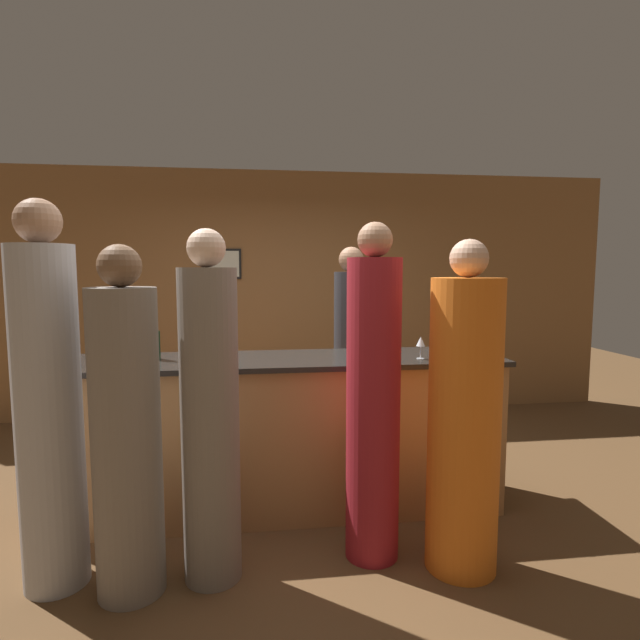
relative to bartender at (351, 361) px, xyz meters
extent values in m
plane|color=brown|center=(-0.60, -0.80, -0.89)|extent=(14.00, 14.00, 0.00)
cube|color=olive|center=(-0.60, 1.58, 0.51)|extent=(8.00, 0.06, 2.80)
cube|color=black|center=(-1.19, 1.54, 0.86)|extent=(0.44, 0.02, 0.34)
cube|color=silver|center=(-1.19, 1.53, 0.86)|extent=(0.39, 0.00, 0.29)
cube|color=#B27F4C|center=(-0.60, -0.80, -0.37)|extent=(2.92, 0.64, 1.04)
cube|color=black|center=(-0.60, -0.80, 0.17)|extent=(2.98, 0.70, 0.04)
cylinder|color=#2D2D33|center=(0.00, 0.00, -0.06)|extent=(0.29, 0.29, 1.67)
sphere|color=#A37556|center=(0.00, 0.00, 0.88)|extent=(0.21, 0.21, 0.21)
cylinder|color=gray|center=(-1.06, -1.55, -0.04)|extent=(0.31, 0.31, 1.70)
sphere|color=beige|center=(-1.06, -1.55, 0.91)|extent=(0.20, 0.20, 0.20)
cylinder|color=orange|center=(0.33, -1.63, -0.07)|extent=(0.40, 0.40, 1.65)
sphere|color=tan|center=(0.33, -1.63, 0.85)|extent=(0.21, 0.21, 0.21)
cylinder|color=gray|center=(-1.48, -1.62, -0.09)|extent=(0.35, 0.35, 1.60)
sphere|color=brown|center=(-1.48, -1.62, 0.81)|extent=(0.21, 0.21, 0.21)
cylinder|color=maroon|center=(-0.15, -1.46, -0.02)|extent=(0.31, 0.31, 1.76)
sphere|color=#A37556|center=(-0.15, -1.46, 0.96)|extent=(0.20, 0.20, 0.20)
cylinder|color=#B2B2B7|center=(-1.89, -1.50, 0.02)|extent=(0.33, 0.33, 1.82)
sphere|color=#A37556|center=(-1.89, -1.50, 1.04)|extent=(0.23, 0.23, 0.23)
cylinder|color=black|center=(-1.50, -0.74, 0.28)|extent=(0.07, 0.07, 0.19)
cylinder|color=black|center=(-1.50, -0.74, 0.42)|extent=(0.03, 0.03, 0.08)
cylinder|color=#9E9993|center=(0.63, -0.67, 0.29)|extent=(0.19, 0.19, 0.20)
cylinder|color=silver|center=(0.44, -1.07, 0.19)|extent=(0.05, 0.05, 0.00)
cylinder|color=silver|center=(0.44, -1.07, 0.23)|extent=(0.01, 0.01, 0.09)
cone|color=silver|center=(0.44, -1.07, 0.31)|extent=(0.07, 0.07, 0.08)
cylinder|color=silver|center=(0.53, -1.00, 0.19)|extent=(0.05, 0.05, 0.00)
cylinder|color=silver|center=(0.53, -1.00, 0.24)|extent=(0.01, 0.01, 0.09)
cone|color=silver|center=(0.53, -1.00, 0.32)|extent=(0.08, 0.08, 0.07)
cylinder|color=silver|center=(0.30, -0.96, 0.19)|extent=(0.05, 0.05, 0.00)
cylinder|color=silver|center=(0.30, -0.96, 0.23)|extent=(0.01, 0.01, 0.08)
cone|color=silver|center=(0.30, -0.96, 0.31)|extent=(0.06, 0.06, 0.06)
camera|label=1|loc=(-0.81, -4.20, 0.80)|focal=28.00mm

